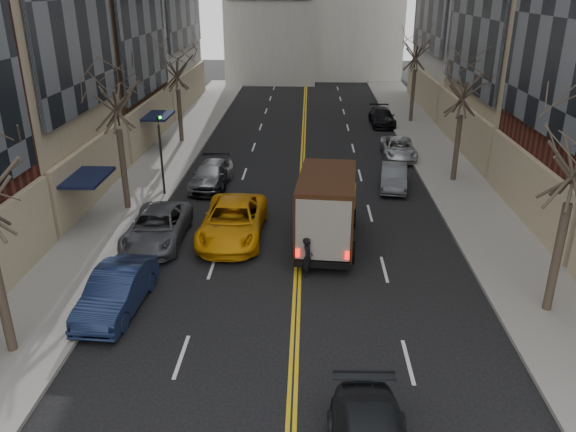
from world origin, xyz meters
name	(u,v)px	position (x,y,z in m)	size (l,w,h in m)	color
sidewalk_left	(159,167)	(-9.00, 27.00, 0.07)	(4.00, 66.00, 0.15)	slate
sidewalk_right	(448,170)	(9.00, 27.00, 0.07)	(4.00, 66.00, 0.15)	slate
tree_lf_mid	(113,79)	(-8.80, 20.00, 6.60)	(3.20, 3.20, 8.91)	#382D23
tree_lf_far	(176,57)	(-8.80, 33.00, 6.02)	(3.20, 3.20, 8.12)	#382D23
tree_rt_mid	(466,74)	(8.80, 25.00, 6.17)	(3.20, 3.20, 8.32)	#382D23
tree_rt_far	(418,38)	(8.80, 40.00, 6.74)	(3.20, 3.20, 9.11)	#382D23
traffic_signal	(160,146)	(-7.39, 22.00, 2.82)	(0.29, 0.26, 4.70)	black
ups_truck	(327,208)	(1.20, 16.31, 1.70)	(2.92, 6.33, 3.37)	black
taxi	(233,221)	(-3.00, 16.83, 0.82)	(2.72, 5.89, 1.64)	orange
pedestrian	(308,257)	(0.39, 13.35, 0.82)	(0.60, 0.39, 1.64)	black
parked_lf_b	(116,291)	(-6.30, 10.62, 0.75)	(1.60, 4.58, 1.51)	#131E3C
parked_lf_c	(157,227)	(-6.30, 16.23, 0.73)	(2.42, 5.24, 1.46)	#4D4E54
parked_lf_d	(211,175)	(-5.10, 23.66, 0.68)	(1.89, 4.66, 1.35)	black
parked_lf_e	(211,174)	(-5.10, 23.64, 0.76)	(1.79, 4.44, 1.51)	#A1A4A9
parked_rt_a	(394,177)	(5.18, 23.83, 0.66)	(1.40, 4.00, 1.32)	#4A4D52
parked_rt_b	(398,148)	(6.30, 29.80, 0.64)	(2.11, 4.57, 1.27)	#B8BCC1
parked_rt_c	(382,117)	(6.30, 39.03, 0.67)	(1.87, 4.60, 1.33)	black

